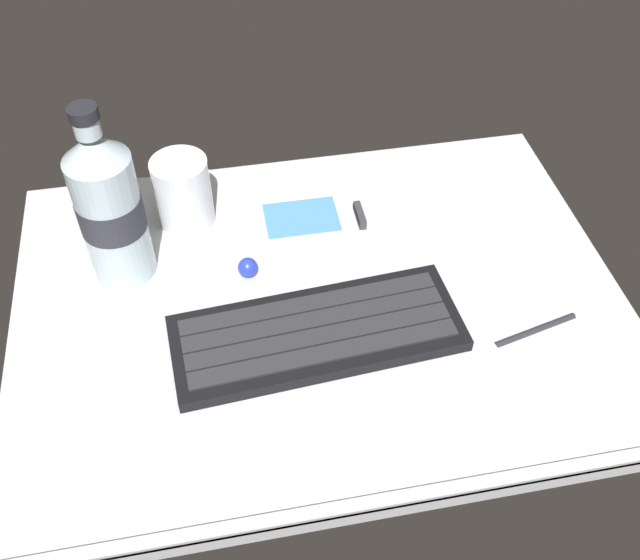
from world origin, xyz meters
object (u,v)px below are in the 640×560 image
object	(u,v)px
water_bottle	(109,207)
trackball_mouse	(248,267)
keyboard	(317,333)
handheld_device	(307,221)
stylus_pen	(536,328)
juice_cup	(183,195)

from	to	relation	value
water_bottle	trackball_mouse	bearing A→B (deg)	-14.24
keyboard	handheld_device	size ratio (longest dim) A/B	2.31
handheld_device	stylus_pen	bearing A→B (deg)	-44.38
stylus_pen	handheld_device	bearing A→B (deg)	122.30
keyboard	stylus_pen	xyz separation A→B (cm)	(22.07, -3.20, -0.46)
keyboard	juice_cup	size ratio (longest dim) A/B	3.49
stylus_pen	juice_cup	bearing A→B (deg)	132.07
trackball_mouse	stylus_pen	world-z (taller)	trackball_mouse
juice_cup	stylus_pen	world-z (taller)	juice_cup
trackball_mouse	keyboard	bearing A→B (deg)	-60.18
juice_cup	stylus_pen	distance (cm)	41.18
keyboard	water_bottle	bearing A→B (deg)	144.67
trackball_mouse	juice_cup	bearing A→B (deg)	120.55
stylus_pen	water_bottle	bearing A→B (deg)	144.65
keyboard	stylus_pen	bearing A→B (deg)	-8.24
handheld_device	juice_cup	bearing A→B (deg)	165.27
water_bottle	trackball_mouse	xyz separation A→B (cm)	(13.08, -3.32, -7.91)
handheld_device	trackball_mouse	size ratio (longest dim) A/B	5.84
trackball_mouse	handheld_device	bearing A→B (deg)	40.31
keyboard	water_bottle	size ratio (longest dim) A/B	1.43
keyboard	handheld_device	xyz separation A→B (cm)	(1.91, 16.52, -0.08)
handheld_device	stylus_pen	world-z (taller)	handheld_device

